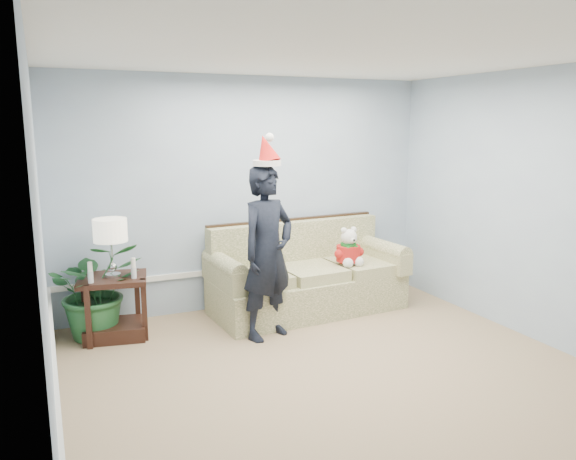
{
  "coord_description": "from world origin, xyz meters",
  "views": [
    {
      "loc": [
        -2.23,
        -3.68,
        2.16
      ],
      "look_at": [
        0.09,
        1.55,
        1.07
      ],
      "focal_mm": 35.0,
      "sensor_mm": 36.0,
      "label": 1
    }
  ],
  "objects_px": {
    "houseplant": "(96,289)",
    "man": "(268,253)",
    "table_lamp": "(110,233)",
    "side_table": "(115,314)",
    "sofa": "(305,279)",
    "teddy_bear": "(349,251)"
  },
  "relations": [
    {
      "from": "sofa",
      "to": "man",
      "type": "relative_size",
      "value": 1.28
    },
    {
      "from": "houseplant",
      "to": "man",
      "type": "xyz_separation_m",
      "value": [
        1.6,
        -0.7,
        0.38
      ]
    },
    {
      "from": "teddy_bear",
      "to": "sofa",
      "type": "bearing_deg",
      "value": 153.89
    },
    {
      "from": "side_table",
      "to": "table_lamp",
      "type": "height_order",
      "value": "table_lamp"
    },
    {
      "from": "man",
      "to": "teddy_bear",
      "type": "distance_m",
      "value": 1.25
    },
    {
      "from": "side_table",
      "to": "houseplant",
      "type": "relative_size",
      "value": 0.75
    },
    {
      "from": "sofa",
      "to": "table_lamp",
      "type": "distance_m",
      "value": 2.28
    },
    {
      "from": "houseplant",
      "to": "man",
      "type": "height_order",
      "value": "man"
    },
    {
      "from": "table_lamp",
      "to": "side_table",
      "type": "bearing_deg",
      "value": 177.62
    },
    {
      "from": "sofa",
      "to": "man",
      "type": "xyz_separation_m",
      "value": [
        -0.72,
        -0.62,
        0.51
      ]
    },
    {
      "from": "table_lamp",
      "to": "teddy_bear",
      "type": "bearing_deg",
      "value": -4.55
    },
    {
      "from": "table_lamp",
      "to": "man",
      "type": "distance_m",
      "value": 1.58
    },
    {
      "from": "table_lamp",
      "to": "houseplant",
      "type": "xyz_separation_m",
      "value": [
        -0.16,
        0.09,
        -0.59
      ]
    },
    {
      "from": "side_table",
      "to": "table_lamp",
      "type": "relative_size",
      "value": 1.27
    },
    {
      "from": "houseplant",
      "to": "teddy_bear",
      "type": "distance_m",
      "value": 2.8
    },
    {
      "from": "man",
      "to": "teddy_bear",
      "type": "bearing_deg",
      "value": -2.79
    },
    {
      "from": "side_table",
      "to": "teddy_bear",
      "type": "distance_m",
      "value": 2.67
    },
    {
      "from": "man",
      "to": "houseplant",
      "type": "bearing_deg",
      "value": 134.69
    },
    {
      "from": "houseplant",
      "to": "teddy_bear",
      "type": "relative_size",
      "value": 2.22
    },
    {
      "from": "side_table",
      "to": "teddy_bear",
      "type": "relative_size",
      "value": 1.66
    },
    {
      "from": "houseplant",
      "to": "man",
      "type": "bearing_deg",
      "value": -23.67
    },
    {
      "from": "table_lamp",
      "to": "man",
      "type": "xyz_separation_m",
      "value": [
        1.44,
        -0.61,
        -0.21
      ]
    }
  ]
}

